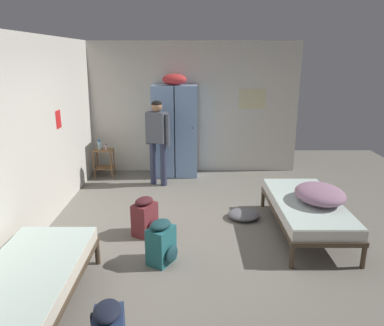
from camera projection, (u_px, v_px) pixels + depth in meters
ground_plane at (192, 233)px, 5.19m from camera, size 9.39×9.39×0.00m
room_backdrop at (117, 123)px, 6.02m from camera, size 4.37×5.93×2.70m
locker_bank at (174, 129)px, 7.46m from camera, size 0.90×0.55×2.07m
shelf_unit at (103, 160)px, 7.52m from camera, size 0.38×0.30×0.57m
bed_left_front at (25, 281)px, 3.44m from camera, size 0.90×1.90×0.49m
bed_right at (305, 207)px, 5.13m from camera, size 0.90×1.90×0.49m
bedding_heap at (318, 194)px, 5.00m from camera, size 0.66×0.79×0.23m
person_traveler at (156, 135)px, 6.87m from camera, size 0.47×0.33×1.62m
water_bottle at (98, 145)px, 7.45m from camera, size 0.07×0.07×0.20m
lotion_bottle at (105, 147)px, 7.41m from camera, size 0.05×0.05×0.13m
backpack_maroon at (144, 217)px, 5.08m from camera, size 0.41×0.40×0.55m
backpack_teal at (160, 243)px, 4.39m from camera, size 0.41×0.40×0.55m
clothes_pile_grey at (242, 214)px, 5.65m from camera, size 0.48×0.45×0.13m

